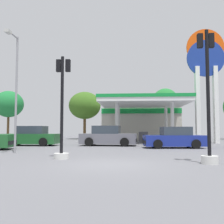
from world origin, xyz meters
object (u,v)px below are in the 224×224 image
(corner_streetlamp, at_px, (15,81))
(traffic_signal_0, at_px, (208,110))
(tree_2, at_px, (165,102))
(car_0, at_px, (108,137))
(car_3, at_px, (31,137))
(tree_1, at_px, (85,106))
(station_pole_sign, at_px, (206,71))
(car_1, at_px, (174,138))
(traffic_signal_2, at_px, (62,117))
(tree_0, at_px, (9,104))

(corner_streetlamp, bearing_deg, traffic_signal_0, -21.62)
(tree_2, bearing_deg, car_0, -113.71)
(car_3, bearing_deg, tree_1, 82.11)
(station_pole_sign, height_order, traffic_signal_0, station_pole_sign)
(station_pole_sign, xyz_separation_m, traffic_signal_0, (-4.50, -15.45, -4.98))
(car_0, bearing_deg, car_1, -25.34)
(tree_1, height_order, tree_2, tree_2)
(car_1, distance_m, traffic_signal_2, 9.78)
(station_pole_sign, bearing_deg, car_1, -122.76)
(tree_1, bearing_deg, car_0, -72.70)
(car_3, bearing_deg, traffic_signal_0, -43.70)
(car_3, xyz_separation_m, tree_0, (-9.11, 14.91, 4.21))
(car_1, bearing_deg, traffic_signal_2, -130.39)
(car_3, bearing_deg, car_1, -10.29)
(car_3, bearing_deg, tree_0, 121.42)
(car_1, bearing_deg, tree_1, 119.56)
(traffic_signal_0, relative_size, traffic_signal_2, 1.13)
(car_3, xyz_separation_m, traffic_signal_2, (5.08, -9.45, 1.16))
(car_0, relative_size, traffic_signal_2, 1.01)
(station_pole_sign, bearing_deg, tree_1, 144.68)
(car_3, distance_m, tree_2, 21.22)
(corner_streetlamp, bearing_deg, traffic_signal_2, -36.39)
(station_pole_sign, relative_size, tree_0, 1.65)
(tree_0, bearing_deg, traffic_signal_2, -59.78)
(tree_2, distance_m, corner_streetlamp, 25.68)
(station_pole_sign, relative_size, traffic_signal_2, 2.41)
(car_0, xyz_separation_m, traffic_signal_0, (4.82, -11.02, 1.36))
(car_1, height_order, traffic_signal_2, traffic_signal_2)
(station_pole_sign, distance_m, tree_2, 11.63)
(car_1, distance_m, traffic_signal_0, 8.79)
(car_1, xyz_separation_m, traffic_signal_2, (-6.29, -7.39, 1.20))
(tree_0, bearing_deg, car_3, -58.58)
(station_pole_sign, xyz_separation_m, corner_streetlamp, (-14.05, -11.67, -3.03))
(car_1, relative_size, tree_1, 0.67)
(tree_2, bearing_deg, traffic_signal_0, -94.40)
(station_pole_sign, relative_size, car_0, 2.40)
(tree_0, bearing_deg, station_pole_sign, -22.31)
(traffic_signal_0, xyz_separation_m, tree_1, (-9.23, 25.18, 2.53))
(tree_1, distance_m, tree_2, 11.40)
(traffic_signal_0, distance_m, corner_streetlamp, 10.46)
(car_0, distance_m, car_1, 5.48)
(tree_1, bearing_deg, car_3, -97.89)
(station_pole_sign, relative_size, traffic_signal_0, 2.13)
(tree_2, bearing_deg, traffic_signal_2, -107.92)
(station_pole_sign, relative_size, tree_2, 1.58)
(corner_streetlamp, bearing_deg, station_pole_sign, 39.70)
(car_0, relative_size, tree_0, 0.69)
(traffic_signal_2, bearing_deg, car_3, 118.25)
(traffic_signal_0, relative_size, tree_1, 0.81)
(station_pole_sign, relative_size, corner_streetlamp, 1.68)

